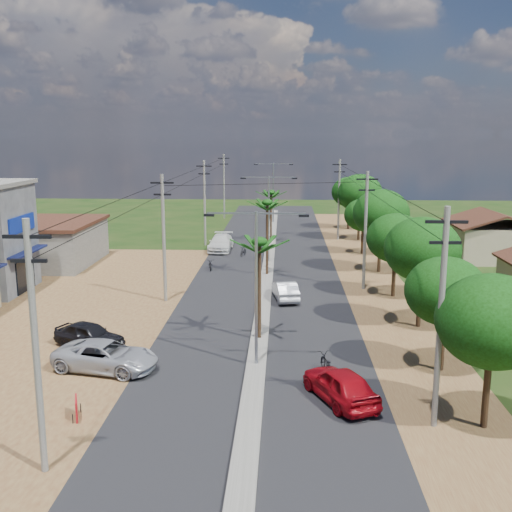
{
  "coord_description": "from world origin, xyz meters",
  "views": [
    {
      "loc": [
        1.29,
        -28.77,
        11.65
      ],
      "look_at": [
        -0.63,
        13.68,
        3.0
      ],
      "focal_mm": 42.0,
      "sensor_mm": 36.0,
      "label": 1
    }
  ],
  "objects": [
    {
      "name": "ground",
      "position": [
        0.0,
        0.0,
        0.0
      ],
      "size": [
        160.0,
        160.0,
        0.0
      ],
      "primitive_type": "plane",
      "color": "black",
      "rests_on": "ground"
    },
    {
      "name": "road",
      "position": [
        0.0,
        15.0,
        0.02
      ],
      "size": [
        12.0,
        110.0,
        0.04
      ],
      "primitive_type": "cube",
      "color": "black",
      "rests_on": "ground"
    },
    {
      "name": "median",
      "position": [
        0.0,
        18.0,
        0.09
      ],
      "size": [
        1.0,
        90.0,
        0.18
      ],
      "primitive_type": "cube",
      "color": "#605E56",
      "rests_on": "ground"
    },
    {
      "name": "dirt_lot_west",
      "position": [
        -15.0,
        8.0,
        0.02
      ],
      "size": [
        18.0,
        46.0,
        0.04
      ],
      "primitive_type": "cube",
      "color": "brown",
      "rests_on": "ground"
    },
    {
      "name": "dirt_shoulder_east",
      "position": [
        8.5,
        15.0,
        0.01
      ],
      "size": [
        5.0,
        90.0,
        0.03
      ],
      "primitive_type": "cube",
      "color": "brown",
      "rests_on": "ground"
    },
    {
      "name": "low_shed",
      "position": [
        -21.0,
        24.0,
        1.97
      ],
      "size": [
        10.4,
        10.4,
        3.95
      ],
      "color": "#605E56",
      "rests_on": "ground"
    },
    {
      "name": "house_east_far",
      "position": [
        21.0,
        28.0,
        2.39
      ],
      "size": [
        7.6,
        7.5,
        4.6
      ],
      "color": "#9B8B69",
      "rests_on": "ground"
    },
    {
      "name": "tree_east_a",
      "position": [
        9.5,
        -6.0,
        4.49
      ],
      "size": [
        4.4,
        4.4,
        6.37
      ],
      "color": "black",
      "rests_on": "ground"
    },
    {
      "name": "tree_east_b",
      "position": [
        9.3,
        0.0,
        4.11
      ],
      "size": [
        4.0,
        4.0,
        5.83
      ],
      "color": "black",
      "rests_on": "ground"
    },
    {
      "name": "tree_east_c",
      "position": [
        9.7,
        7.0,
        4.86
      ],
      "size": [
        4.6,
        4.6,
        6.83
      ],
      "color": "black",
      "rests_on": "ground"
    },
    {
      "name": "tree_east_d",
      "position": [
        9.4,
        14.0,
        4.34
      ],
      "size": [
        4.2,
        4.2,
        6.13
      ],
      "color": "black",
      "rests_on": "ground"
    },
    {
      "name": "tree_east_e",
      "position": [
        9.6,
        22.0,
        5.09
      ],
      "size": [
        4.8,
        4.8,
        7.14
      ],
      "color": "black",
      "rests_on": "ground"
    },
    {
      "name": "tree_east_f",
      "position": [
        9.2,
        30.0,
        3.89
      ],
      "size": [
        3.8,
        3.8,
        5.52
      ],
      "color": "black",
      "rests_on": "ground"
    },
    {
      "name": "tree_east_g",
      "position": [
        9.8,
        38.0,
        5.24
      ],
      "size": [
        5.0,
        5.0,
        7.38
      ],
      "color": "black",
      "rests_on": "ground"
    },
    {
      "name": "tree_east_h",
      "position": [
        9.5,
        46.0,
        4.64
      ],
      "size": [
        4.4,
        4.4,
        6.52
      ],
      "color": "black",
      "rests_on": "ground"
    },
    {
      "name": "palm_median_near",
      "position": [
        0.0,
        4.0,
        5.54
      ],
      "size": [
        2.0,
        2.0,
        6.15
      ],
      "color": "black",
      "rests_on": "ground"
    },
    {
      "name": "palm_median_mid",
      "position": [
        0.0,
        20.0,
        5.9
      ],
      "size": [
        2.0,
        2.0,
        6.55
      ],
      "color": "black",
      "rests_on": "ground"
    },
    {
      "name": "palm_median_far",
      "position": [
        0.0,
        36.0,
        5.26
      ],
      "size": [
        2.0,
        2.0,
        5.85
      ],
      "color": "black",
      "rests_on": "ground"
    },
    {
      "name": "streetlight_near",
      "position": [
        0.0,
        0.0,
        4.79
      ],
      "size": [
        5.1,
        0.18,
        8.0
      ],
      "color": "gray",
      "rests_on": "ground"
    },
    {
      "name": "streetlight_mid",
      "position": [
        0.0,
        25.0,
        4.79
      ],
      "size": [
        5.1,
        0.18,
        8.0
      ],
      "color": "gray",
      "rests_on": "ground"
    },
    {
      "name": "streetlight_far",
      "position": [
        0.0,
        50.0,
        4.79
      ],
      "size": [
        5.1,
        0.18,
        8.0
      ],
      "color": "gray",
      "rests_on": "ground"
    },
    {
      "name": "utility_pole_w_a",
      "position": [
        -7.0,
        -10.0,
        4.76
      ],
      "size": [
        1.6,
        0.24,
        9.0
      ],
      "color": "#605E56",
      "rests_on": "ground"
    },
    {
      "name": "utility_pole_w_b",
      "position": [
        -7.0,
        12.0,
        4.76
      ],
      "size": [
        1.6,
        0.24,
        9.0
      ],
      "color": "#605E56",
      "rests_on": "ground"
    },
    {
      "name": "utility_pole_w_c",
      "position": [
        -7.0,
        34.0,
        4.76
      ],
      "size": [
        1.6,
        0.24,
        9.0
      ],
      "color": "#605E56",
      "rests_on": "ground"
    },
    {
      "name": "utility_pole_w_d",
      "position": [
        -7.0,
        55.0,
        4.76
      ],
      "size": [
        1.6,
        0.24,
        9.0
      ],
      "color": "#605E56",
      "rests_on": "ground"
    },
    {
      "name": "utility_pole_e_a",
      "position": [
        7.5,
        -6.0,
        4.76
      ],
      "size": [
        1.6,
        0.24,
        9.0
      ],
      "color": "#605E56",
      "rests_on": "ground"
    },
    {
      "name": "utility_pole_e_b",
      "position": [
        7.5,
        16.0,
        4.76
      ],
      "size": [
        1.6,
        0.24,
        9.0
      ],
      "color": "#605E56",
      "rests_on": "ground"
    },
    {
      "name": "utility_pole_e_c",
      "position": [
        7.5,
        38.0,
        4.76
      ],
      "size": [
        1.6,
        0.24,
        9.0
      ],
      "color": "#605E56",
      "rests_on": "ground"
    },
    {
      "name": "car_red_near",
      "position": [
        3.89,
        -3.89,
        0.78
      ],
      "size": [
        3.54,
        4.91,
        1.55
      ],
      "primitive_type": "imported",
      "rotation": [
        0.0,
        0.0,
        3.56
      ],
      "color": "maroon",
      "rests_on": "ground"
    },
    {
      "name": "car_silver_mid",
      "position": [
        1.5,
        12.69,
        0.68
      ],
      "size": [
        2.1,
        4.31,
        1.36
      ],
      "primitive_type": "imported",
      "rotation": [
        0.0,
        0.0,
        3.31
      ],
      "color": "#ABADB3",
      "rests_on": "ground"
    },
    {
      "name": "car_white_far",
      "position": [
        -5.0,
        30.88,
        0.8
      ],
      "size": [
        2.34,
        5.53,
        1.59
      ],
      "primitive_type": "imported",
      "rotation": [
        0.0,
        0.0,
        -0.02
      ],
      "color": "silver",
      "rests_on": "ground"
    },
    {
      "name": "car_parked_silver",
      "position": [
        -7.5,
        -0.81,
        0.73
      ],
      "size": [
        5.66,
        3.51,
        1.46
      ],
      "primitive_type": "imported",
      "rotation": [
        0.0,
        0.0,
        1.35
      ],
      "color": "#ABADB3",
      "rests_on": "ground"
    },
    {
      "name": "car_parked_dark",
      "position": [
        -9.38,
        2.38,
        0.71
      ],
      "size": [
        4.47,
        3.21,
        1.41
      ],
      "primitive_type": "imported",
      "rotation": [
        0.0,
        0.0,
        1.15
      ],
      "color": "black",
      "rests_on": "ground"
    },
    {
      "name": "moto_rider_east",
      "position": [
        3.51,
        -0.71,
        0.49
      ],
      "size": [
        1.05,
        1.97,
        0.98
      ],
      "primitive_type": "imported",
      "rotation": [
        0.0,
        0.0,
        3.37
      ],
      "color": "black",
      "rests_on": "ground"
    },
    {
      "name": "moto_rider_west_a",
      "position": [
        -5.0,
        22.02,
        0.5
      ],
      "size": [
        0.93,
        1.98,
        1.0
      ],
      "primitive_type": "imported",
      "rotation": [
        0.0,
        0.0,
        0.15
      ],
      "color": "black",
      "rests_on": "ground"
    },
    {
      "name": "moto_rider_west_b",
      "position": [
        -2.52,
        28.11,
        0.5
      ],
      "size": [
        0.88,
        1.73,
        1.0
      ],
      "primitive_type": "imported",
      "rotation": [
        0.0,
        0.0,
        -0.26
      ],
      "color": "black",
      "rests_on": "ground"
    },
    {
      "name": "roadside_sign",
      "position": [
        -7.23,
        -6.0,
        0.44
      ],
      "size": [
        0.42,
        1.04,
        0.9
      ],
      "rotation": [
        0.0,
        0.0,
        0.33
      ],
      "color": "maroon",
      "rests_on": "ground"
    }
  ]
}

